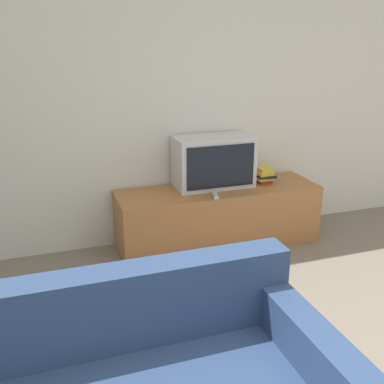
# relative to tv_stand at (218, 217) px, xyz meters

# --- Properties ---
(wall_back) EXTENTS (9.00, 0.06, 2.60)m
(wall_back) POSITION_rel_tv_stand_xyz_m (-0.35, 0.32, 1.04)
(wall_back) COLOR silver
(wall_back) RESTS_ON ground_plane
(tv_stand) EXTENTS (1.79, 0.53, 0.53)m
(tv_stand) POSITION_rel_tv_stand_xyz_m (0.00, 0.00, 0.00)
(tv_stand) COLOR #9E6638
(tv_stand) RESTS_ON ground_plane
(television) EXTENTS (0.68, 0.36, 0.45)m
(television) POSITION_rel_tv_stand_xyz_m (-0.02, 0.09, 0.49)
(television) COLOR silver
(television) RESTS_ON tv_stand
(book_stack) EXTENTS (0.18, 0.23, 0.14)m
(book_stack) POSITION_rel_tv_stand_xyz_m (0.46, 0.05, 0.34)
(book_stack) COLOR #B72D28
(book_stack) RESTS_ON tv_stand
(remote_on_stand) EXTENTS (0.07, 0.16, 0.02)m
(remote_on_stand) POSITION_rel_tv_stand_xyz_m (-0.10, -0.18, 0.28)
(remote_on_stand) COLOR #B7B7B7
(remote_on_stand) RESTS_ON tv_stand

